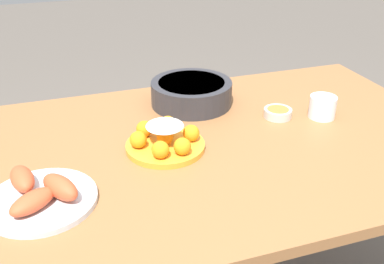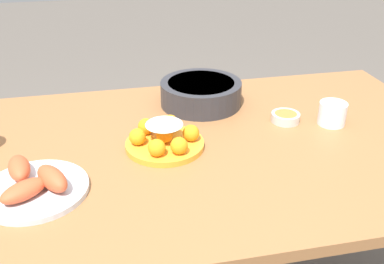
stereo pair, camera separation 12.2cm
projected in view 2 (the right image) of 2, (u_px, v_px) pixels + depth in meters
dining_table at (218, 172)px, 1.30m from camera, size 1.42×0.90×0.78m
cake_plate at (164, 138)px, 1.22m from camera, size 0.22×0.22×0.08m
serving_bowl at (201, 92)px, 1.47m from camera, size 0.26×0.26×0.08m
sauce_bowl at (285, 117)px, 1.37m from camera, size 0.09×0.09×0.03m
seafood_platter at (34, 185)px, 1.04m from camera, size 0.25×0.25×0.06m
cup_near at (332, 113)px, 1.34m from camera, size 0.08×0.08×0.07m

